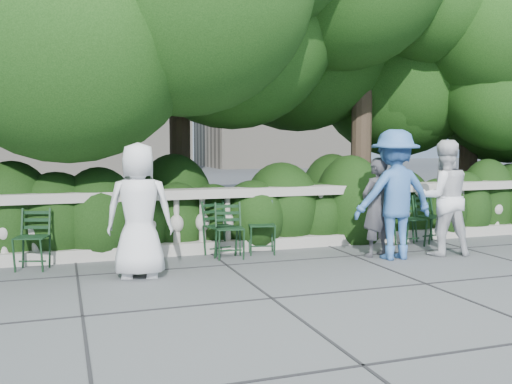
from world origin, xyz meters
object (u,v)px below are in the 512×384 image
object	(u,v)px
chair_f	(437,244)
person_woman_grey	(376,207)
chair_a	(29,272)
person_businessman	(139,210)
chair_d	(263,256)
person_casual_man	(443,198)
chair_b	(231,260)
chair_e	(415,247)
person_older_blue	(394,195)
chair_c	(225,257)

from	to	relation	value
chair_f	person_woman_grey	world-z (taller)	person_woman_grey
chair_a	person_businessman	size ratio (longest dim) A/B	0.49
chair_a	chair_d	bearing A→B (deg)	17.09
chair_a	person_casual_man	distance (m)	6.03
chair_b	chair_e	world-z (taller)	same
chair_b	chair_e	bearing A→B (deg)	7.91
chair_a	person_businessman	xyz separation A→B (m)	(1.36, -0.75, 0.86)
person_woman_grey	person_casual_man	distance (m)	1.06
chair_e	person_older_blue	size ratio (longest dim) A/B	0.44
chair_a	chair_d	distance (m)	3.30
chair_f	chair_b	bearing A→B (deg)	173.09
person_older_blue	chair_f	bearing A→B (deg)	-147.79
chair_f	person_businessman	size ratio (longest dim) A/B	0.49
chair_e	person_casual_man	size ratio (longest dim) A/B	0.48
chair_a	person_woman_grey	world-z (taller)	person_woman_grey
chair_a	chair_b	xyz separation A→B (m)	(2.75, -0.13, 0.00)
chair_c	person_older_blue	distance (m)	2.67
person_businessman	chair_b	bearing A→B (deg)	-143.05
person_businessman	person_casual_man	distance (m)	4.56
chair_a	chair_d	world-z (taller)	same
chair_e	person_woman_grey	size ratio (longest dim) A/B	0.56
chair_b	chair_d	size ratio (longest dim) A/B	1.00
chair_c	person_older_blue	world-z (taller)	person_older_blue
chair_b	chair_f	world-z (taller)	same
chair_b	chair_f	bearing A→B (deg)	10.33
person_woman_grey	person_older_blue	world-z (taller)	person_older_blue
chair_a	person_older_blue	world-z (taller)	person_older_blue
chair_d	chair_e	distance (m)	2.60
person_businessman	person_older_blue	world-z (taller)	person_older_blue
chair_d	person_older_blue	size ratio (longest dim) A/B	0.44
person_woman_grey	chair_f	bearing A→B (deg)	-177.14
chair_e	person_businessman	distance (m)	4.67
chair_f	person_woman_grey	distance (m)	1.81
chair_a	chair_b	size ratio (longest dim) A/B	1.00
person_casual_man	person_older_blue	bearing A→B (deg)	13.47
chair_f	person_casual_man	xyz separation A→B (m)	(-0.52, -0.81, 0.88)
chair_c	person_businessman	size ratio (longest dim) A/B	0.49
chair_b	person_older_blue	distance (m)	2.58
chair_e	person_older_blue	bearing A→B (deg)	-143.21
chair_a	chair_f	distance (m)	6.44
chair_d	chair_e	xyz separation A→B (m)	(2.60, -0.15, 0.00)
chair_b	person_woman_grey	world-z (taller)	person_woman_grey
chair_d	chair_b	bearing A→B (deg)	-149.00
chair_a	chair_d	size ratio (longest dim) A/B	1.00
chair_f	chair_a	bearing A→B (deg)	170.82
chair_e	chair_a	bearing A→B (deg)	177.36
person_woman_grey	person_older_blue	distance (m)	0.35
chair_f	chair_c	bearing A→B (deg)	169.33
chair_a	chair_b	world-z (taller)	same
chair_a	chair_e	xyz separation A→B (m)	(5.90, -0.11, 0.00)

